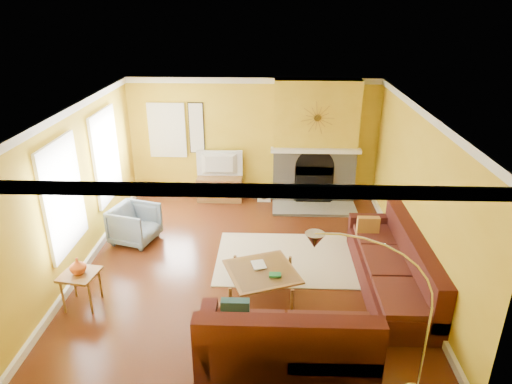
{
  "coord_description": "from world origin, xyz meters",
  "views": [
    {
      "loc": [
        0.42,
        -6.74,
        4.24
      ],
      "look_at": [
        0.16,
        0.4,
        1.19
      ],
      "focal_mm": 32.0,
      "sensor_mm": 36.0,
      "label": 1
    }
  ],
  "objects_px": {
    "sectional_sofa": "(319,273)",
    "media_console": "(220,188)",
    "arc_lamp": "(374,323)",
    "coffee_table": "(262,281)",
    "side_table": "(82,289)",
    "armchair": "(135,224)"
  },
  "relations": [
    {
      "from": "sectional_sofa",
      "to": "coffee_table",
      "type": "relative_size",
      "value": 3.55
    },
    {
      "from": "side_table",
      "to": "sectional_sofa",
      "type": "bearing_deg",
      "value": 4.6
    },
    {
      "from": "media_console",
      "to": "side_table",
      "type": "distance_m",
      "value": 4.26
    },
    {
      "from": "coffee_table",
      "to": "sectional_sofa",
      "type": "bearing_deg",
      "value": -9.04
    },
    {
      "from": "side_table",
      "to": "media_console",
      "type": "bearing_deg",
      "value": 67.7
    },
    {
      "from": "side_table",
      "to": "arc_lamp",
      "type": "distance_m",
      "value": 4.28
    },
    {
      "from": "sectional_sofa",
      "to": "arc_lamp",
      "type": "distance_m",
      "value": 2.01
    },
    {
      "from": "coffee_table",
      "to": "arc_lamp",
      "type": "distance_m",
      "value": 2.51
    },
    {
      "from": "sectional_sofa",
      "to": "media_console",
      "type": "distance_m",
      "value": 4.12
    },
    {
      "from": "media_console",
      "to": "armchair",
      "type": "bearing_deg",
      "value": -124.62
    },
    {
      "from": "coffee_table",
      "to": "media_console",
      "type": "bearing_deg",
      "value": 106.43
    },
    {
      "from": "armchair",
      "to": "side_table",
      "type": "distance_m",
      "value": 1.97
    },
    {
      "from": "sectional_sofa",
      "to": "media_console",
      "type": "xyz_separation_m",
      "value": [
        -1.89,
        3.66,
        -0.17
      ]
    },
    {
      "from": "coffee_table",
      "to": "media_console",
      "type": "distance_m",
      "value": 3.67
    },
    {
      "from": "sectional_sofa",
      "to": "side_table",
      "type": "height_order",
      "value": "sectional_sofa"
    },
    {
      "from": "media_console",
      "to": "side_table",
      "type": "relative_size",
      "value": 1.82
    },
    {
      "from": "armchair",
      "to": "coffee_table",
      "type": "bearing_deg",
      "value": -106.21
    },
    {
      "from": "coffee_table",
      "to": "arc_lamp",
      "type": "relative_size",
      "value": 0.47
    },
    {
      "from": "media_console",
      "to": "armchair",
      "type": "xyz_separation_m",
      "value": [
        -1.37,
        -1.99,
        0.08
      ]
    },
    {
      "from": "arc_lamp",
      "to": "side_table",
      "type": "bearing_deg",
      "value": 157.73
    },
    {
      "from": "sectional_sofa",
      "to": "armchair",
      "type": "relative_size",
      "value": 4.56
    },
    {
      "from": "media_console",
      "to": "coffee_table",
      "type": "bearing_deg",
      "value": -73.57
    }
  ]
}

